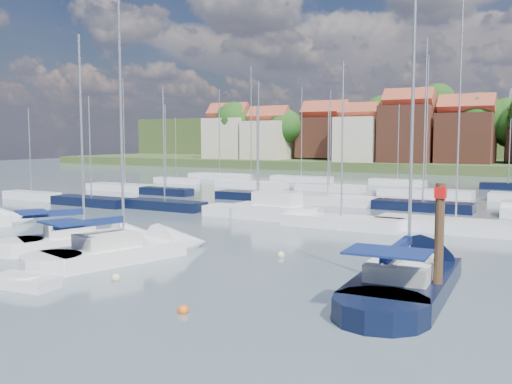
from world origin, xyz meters
The scene contains 12 objects.
ground centered at (0.00, 40.00, 0.00)m, with size 260.00×260.00×0.00m, color #45515E.
sailboat_left centered at (-9.51, 4.36, 0.36)m, with size 7.05×9.86×13.45m.
sailboat_centre centered at (-5.32, 3.41, 0.36)m, with size 5.88×11.63×15.29m.
sailboat_navy centered at (9.23, 5.29, 0.35)m, with size 4.25×13.44×18.29m.
tender centered at (-5.35, -3.88, 0.25)m, with size 3.16×1.69×0.66m.
timber_piling centered at (10.88, 2.33, 1.49)m, with size 0.40×0.40×7.03m.
buoy_b centered at (-6.55, -3.81, 0.00)m, with size 0.51×0.51×0.51m, color beige.
buoy_c centered at (-2.80, -0.93, 0.00)m, with size 0.41×0.41×0.41m, color beige.
buoy_d centered at (2.88, -3.40, 0.00)m, with size 0.42×0.42×0.42m, color #D85914.
buoy_e centered at (1.49, 7.33, 0.00)m, with size 0.41×0.41×0.41m, color beige.
buoy_f centered at (9.36, -0.68, 0.00)m, with size 0.42×0.42×0.42m, color #D85914.
marina_field centered at (1.91, 35.15, 0.43)m, with size 79.62×41.41×15.93m.
Camera 1 is at (15.44, -20.06, 6.51)m, focal length 40.00 mm.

